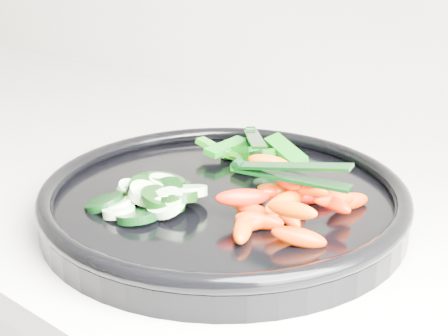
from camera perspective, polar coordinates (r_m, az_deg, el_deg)
The scene contains 7 objects.
counter at distance 1.37m, azimuth -19.58°, elevation -12.85°, with size 2.02×0.62×0.93m.
veggie_tray at distance 0.64m, azimuth -0.00°, elevation -2.89°, with size 0.42×0.42×0.04m.
cucumber_pile at distance 0.62m, azimuth -6.66°, elevation -2.36°, with size 0.12×0.12×0.04m.
carrot_pile at distance 0.58m, azimuth 5.85°, elevation -3.30°, with size 0.13×0.16×0.06m.
pepper_pile at distance 0.73m, azimuth 2.47°, elevation 1.24°, with size 0.13×0.09×0.04m.
tong_carrot at distance 0.57m, azimuth 5.88°, elevation -0.33°, with size 0.11×0.04×0.02m.
tong_pepper at distance 0.71m, azimuth 2.80°, elevation 2.33°, with size 0.09×0.09×0.02m.
Camera 1 is at (1.02, 1.17, 1.22)m, focal length 50.00 mm.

